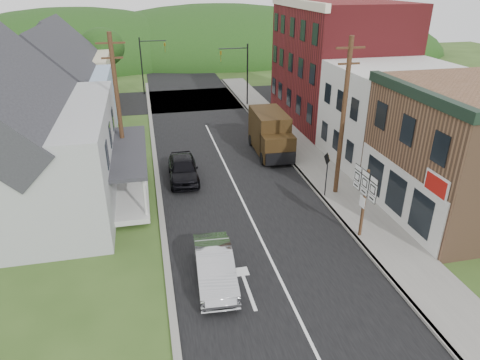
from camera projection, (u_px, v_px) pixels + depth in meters
ground at (259, 236)px, 21.27m from camera, size 120.00×120.00×0.00m
road at (223, 160)px, 30.08m from camera, size 9.00×90.00×0.02m
cross_road at (193, 100)px, 45.07m from camera, size 60.00×9.00×0.02m
sidewalk_right at (312, 163)px, 29.45m from camera, size 2.80×55.00×0.15m
curb_right at (294, 165)px, 29.18m from camera, size 0.20×55.00×0.15m
curb_left at (157, 177)px, 27.38m from camera, size 0.30×55.00×0.12m
storefront_tan at (473, 153)px, 21.99m from camera, size 8.00×8.00×7.00m
storefront_white at (394, 116)px, 28.71m from camera, size 8.00×7.00×6.50m
storefront_red at (337, 64)px, 36.34m from camera, size 8.00×12.00×10.00m
house_gray at (10, 134)px, 22.38m from camera, size 10.20×12.24×8.35m
house_blue at (63, 93)px, 32.51m from camera, size 7.14×8.16×7.28m
house_cream at (72, 71)px, 40.34m from camera, size 7.14×8.16×7.28m
utility_pole_right at (343, 118)px, 23.46m from camera, size 1.60×0.26×9.00m
utility_pole_left at (119, 109)px, 25.04m from camera, size 1.60×0.26×9.00m
traffic_signal_right at (240, 68)px, 41.22m from camera, size 2.87×0.20×6.00m
traffic_signal_left at (148, 59)px, 45.70m from camera, size 2.87×0.20×6.00m
tree_left_d at (102, 48)px, 45.61m from camera, size 4.80×4.80×6.94m
forested_ridge at (173, 56)px, 69.76m from camera, size 90.00×30.00×16.00m
silver_sedan at (215, 267)px, 17.82m from camera, size 1.78×4.48×1.45m
dark_sedan at (183, 169)px, 26.88m from camera, size 1.93×4.52×1.52m
delivery_van at (271, 134)px, 30.60m from camera, size 2.38×5.45×3.01m
route_sign_cluster at (364, 194)px, 20.12m from camera, size 0.21×2.01×3.52m
warning_sign at (327, 168)px, 24.23m from camera, size 0.13×0.74×2.68m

